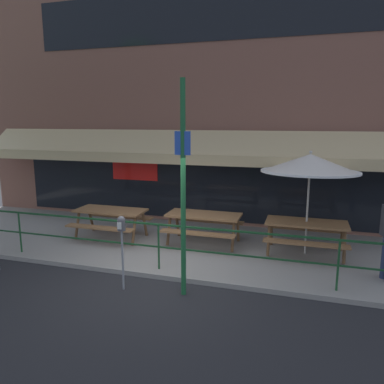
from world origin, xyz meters
TOP-DOWN VIEW (x-y plane):
  - ground_plane at (0.00, 0.00)m, footprint 120.00×120.00m
  - patio_deck at (0.00, 2.00)m, footprint 15.00×4.00m
  - restaurant_building at (-0.00, 4.23)m, footprint 15.00×1.60m
  - patio_railing at (0.00, 0.30)m, footprint 13.84×0.04m
  - picnic_table_left at (-1.95, 1.86)m, footprint 1.80×1.42m
  - picnic_table_centre at (0.47, 2.11)m, footprint 1.80×1.42m
  - picnic_table_right at (2.89, 2.09)m, footprint 1.80×1.42m
  - patio_umbrella_right at (2.89, 2.12)m, footprint 2.14×2.14m
  - parking_meter_far at (-0.36, -0.59)m, footprint 0.15×0.16m
  - street_sign_pole at (0.78, -0.45)m, footprint 0.28×0.09m

SIDE VIEW (x-z plane):
  - ground_plane at x=0.00m, z-range 0.00..0.00m
  - patio_deck at x=0.00m, z-range 0.00..0.10m
  - picnic_table_left at x=-1.95m, z-range 0.33..1.08m
  - picnic_table_centre at x=0.47m, z-range 0.33..1.08m
  - picnic_table_right at x=2.89m, z-range 0.33..1.08m
  - patio_railing at x=0.00m, z-range 0.32..1.28m
  - parking_meter_far at x=-0.36m, z-range 0.44..1.86m
  - street_sign_pole at x=0.78m, z-range 0.06..3.88m
  - patio_umbrella_right at x=2.89m, z-range 0.99..3.37m
  - restaurant_building at x=0.00m, z-range -0.03..8.43m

